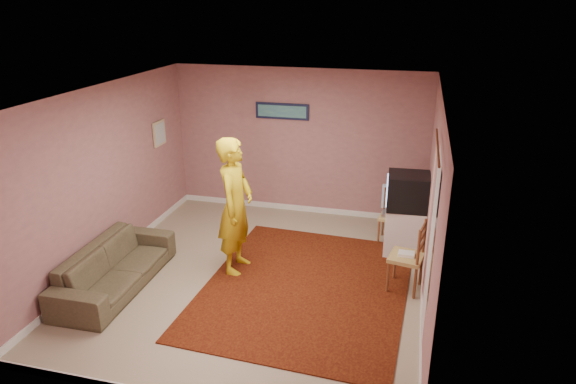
% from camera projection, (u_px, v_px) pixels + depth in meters
% --- Properties ---
extents(ground, '(5.00, 5.00, 0.00)m').
position_uv_depth(ground, '(258.00, 277.00, 7.25)').
color(ground, gray).
rests_on(ground, ground).
extents(wall_back, '(4.50, 0.02, 2.60)m').
position_uv_depth(wall_back, '(299.00, 142.00, 9.05)').
color(wall_back, '#A46C6B').
rests_on(wall_back, ground).
extents(wall_front, '(4.50, 0.02, 2.60)m').
position_uv_depth(wall_front, '(171.00, 289.00, 4.52)').
color(wall_front, '#A46C6B').
rests_on(wall_front, ground).
extents(wall_left, '(0.02, 5.00, 2.60)m').
position_uv_depth(wall_left, '(106.00, 177.00, 7.30)').
color(wall_left, '#A46C6B').
rests_on(wall_left, ground).
extents(wall_right, '(0.02, 5.00, 2.60)m').
position_uv_depth(wall_right, '(432.00, 207.00, 6.27)').
color(wall_right, '#A46C6B').
rests_on(wall_right, ground).
extents(ceiling, '(4.50, 5.00, 0.02)m').
position_uv_depth(ceiling, '(254.00, 93.00, 6.32)').
color(ceiling, white).
rests_on(ceiling, wall_back).
extents(baseboard_back, '(4.50, 0.02, 0.10)m').
position_uv_depth(baseboard_back, '(298.00, 208.00, 9.49)').
color(baseboard_back, white).
rests_on(baseboard_back, ground).
extents(baseboard_left, '(0.02, 5.00, 0.10)m').
position_uv_depth(baseboard_left, '(117.00, 255.00, 7.75)').
color(baseboard_left, white).
rests_on(baseboard_left, ground).
extents(baseboard_right, '(0.02, 5.00, 0.10)m').
position_uv_depth(baseboard_right, '(422.00, 295.00, 6.72)').
color(baseboard_right, white).
rests_on(baseboard_right, ground).
extents(window, '(0.01, 1.10, 1.50)m').
position_uv_depth(window, '(433.00, 226.00, 5.40)').
color(window, black).
rests_on(window, wall_right).
extents(curtain_sheer, '(0.01, 0.75, 2.10)m').
position_uv_depth(curtain_sheer, '(430.00, 249.00, 5.34)').
color(curtain_sheer, silver).
rests_on(curtain_sheer, wall_right).
extents(curtain_floral, '(0.01, 0.35, 2.10)m').
position_uv_depth(curtain_floral, '(429.00, 222.00, 5.98)').
color(curtain_floral, beige).
rests_on(curtain_floral, wall_right).
extents(curtain_rod, '(0.02, 1.40, 0.02)m').
position_uv_depth(curtain_rod, '(438.00, 146.00, 5.10)').
color(curtain_rod, brown).
rests_on(curtain_rod, wall_right).
extents(picture_back, '(0.95, 0.04, 0.28)m').
position_uv_depth(picture_back, '(282.00, 111.00, 8.89)').
color(picture_back, '#121634').
rests_on(picture_back, wall_back).
extents(picture_left, '(0.04, 0.38, 0.42)m').
position_uv_depth(picture_left, '(159.00, 133.00, 8.65)').
color(picture_left, tan).
rests_on(picture_left, wall_left).
extents(area_rug, '(2.82, 3.45, 0.02)m').
position_uv_depth(area_rug, '(306.00, 287.00, 6.99)').
color(area_rug, black).
rests_on(area_rug, ground).
extents(tv_cabinet, '(0.59, 0.54, 0.75)m').
position_uv_depth(tv_cabinet, '(405.00, 230.00, 7.81)').
color(tv_cabinet, white).
rests_on(tv_cabinet, ground).
extents(crt_tv, '(0.65, 0.58, 0.53)m').
position_uv_depth(crt_tv, '(408.00, 191.00, 7.59)').
color(crt_tv, black).
rests_on(crt_tv, tv_cabinet).
extents(chair_a, '(0.43, 0.41, 0.46)m').
position_uv_depth(chair_a, '(392.00, 211.00, 8.15)').
color(chair_a, tan).
rests_on(chair_a, ground).
extents(dvd_player, '(0.33, 0.24, 0.06)m').
position_uv_depth(dvd_player, '(392.00, 214.00, 8.17)').
color(dvd_player, '#A4A3A8').
rests_on(dvd_player, chair_a).
extents(blue_throw, '(0.38, 0.05, 0.40)m').
position_uv_depth(blue_throw, '(394.00, 197.00, 8.26)').
color(blue_throw, '#9BD2FE').
rests_on(blue_throw, chair_a).
extents(chair_b, '(0.50, 0.51, 0.53)m').
position_uv_depth(chair_b, '(407.00, 249.00, 6.76)').
color(chair_b, tan).
rests_on(chair_b, ground).
extents(game_console, '(0.21, 0.15, 0.04)m').
position_uv_depth(game_console, '(406.00, 254.00, 6.78)').
color(game_console, white).
rests_on(game_console, chair_b).
extents(sofa, '(0.82, 2.05, 0.60)m').
position_uv_depth(sofa, '(115.00, 267.00, 6.92)').
color(sofa, brown).
rests_on(sofa, ground).
extents(person, '(0.48, 0.72, 1.97)m').
position_uv_depth(person, '(235.00, 206.00, 7.13)').
color(person, gold).
rests_on(person, ground).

